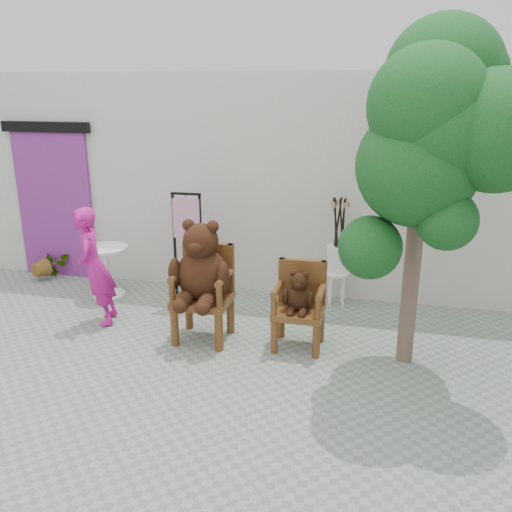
% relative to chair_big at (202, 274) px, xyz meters
% --- Properties ---
extents(ground_plane, '(60.00, 60.00, 0.00)m').
position_rel_chair_big_xyz_m(ground_plane, '(0.15, -0.96, -0.79)').
color(ground_plane, gray).
rests_on(ground_plane, ground).
extents(back_wall, '(9.00, 1.00, 3.00)m').
position_rel_chair_big_xyz_m(back_wall, '(0.15, 2.14, 0.71)').
color(back_wall, beige).
rests_on(back_wall, ground).
extents(doorway, '(1.40, 0.11, 2.33)m').
position_rel_chair_big_xyz_m(doorway, '(-2.85, 1.62, 0.37)').
color(doorway, '#78297C').
rests_on(doorway, ground).
extents(chair_big, '(0.70, 0.75, 1.42)m').
position_rel_chair_big_xyz_m(chair_big, '(0.00, 0.00, 0.00)').
color(chair_big, '#4B2A10').
rests_on(chair_big, ground).
extents(chair_small, '(0.55, 0.51, 0.97)m').
position_rel_chair_big_xyz_m(chair_small, '(1.10, 0.08, -0.23)').
color(chair_small, '#4B2A10').
rests_on(chair_small, ground).
extents(person, '(0.50, 0.61, 1.45)m').
position_rel_chair_big_xyz_m(person, '(-1.41, 0.13, -0.07)').
color(person, '#BD1782').
rests_on(person, ground).
extents(cafe_table, '(0.60, 0.60, 0.70)m').
position_rel_chair_big_xyz_m(cafe_table, '(-1.73, 0.98, -0.35)').
color(cafe_table, white).
rests_on(cafe_table, ground).
extents(display_stand, '(0.46, 0.36, 1.51)m').
position_rel_chair_big_xyz_m(display_stand, '(-0.53, 0.97, -0.21)').
color(display_stand, black).
rests_on(display_stand, ground).
extents(stool_bucket, '(0.32, 0.32, 1.45)m').
position_rel_chair_big_xyz_m(stool_bucket, '(1.40, 1.39, -0.15)').
color(stool_bucket, white).
rests_on(stool_bucket, ground).
extents(tree, '(1.79, 1.93, 3.49)m').
position_rel_chair_big_xyz_m(tree, '(2.41, -0.26, 1.71)').
color(tree, brown).
rests_on(tree, ground).
extents(potted_plant, '(0.53, 0.50, 0.48)m').
position_rel_chair_big_xyz_m(potted_plant, '(-2.93, 1.39, -0.56)').
color(potted_plant, '#0E3416').
rests_on(potted_plant, ground).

